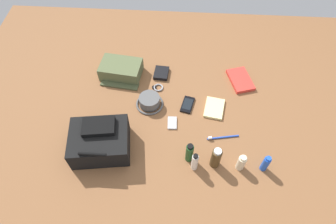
% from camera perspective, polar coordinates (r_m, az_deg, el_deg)
% --- Properties ---
extents(ground_plane, '(2.64, 2.02, 0.02)m').
position_cam_1_polar(ground_plane, '(1.74, -0.00, -0.99)').
color(ground_plane, brown).
rests_on(ground_plane, ground).
extents(backpack, '(0.34, 0.28, 0.17)m').
position_cam_1_polar(backpack, '(1.60, -13.12, -5.51)').
color(backpack, black).
rests_on(backpack, ground_plane).
extents(toiletry_pouch, '(0.27, 0.24, 0.09)m').
position_cam_1_polar(toiletry_pouch, '(1.93, -9.13, 8.07)').
color(toiletry_pouch, '#56603D').
rests_on(toiletry_pouch, ground_plane).
extents(bucket_hat, '(0.17, 0.17, 0.07)m').
position_cam_1_polar(bucket_hat, '(1.76, -3.62, 2.04)').
color(bucket_hat, '#595959').
rests_on(bucket_hat, ground_plane).
extents(deodorant_spray, '(0.04, 0.04, 0.12)m').
position_cam_1_polar(deodorant_spray, '(1.60, 18.46, -9.50)').
color(deodorant_spray, blue).
rests_on(deodorant_spray, ground_plane).
extents(lotion_bottle, '(0.04, 0.04, 0.11)m').
position_cam_1_polar(lotion_bottle, '(1.57, 14.08, -9.55)').
color(lotion_bottle, beige).
rests_on(lotion_bottle, ground_plane).
extents(cologne_bottle, '(0.05, 0.05, 0.15)m').
position_cam_1_polar(cologne_bottle, '(1.53, 9.32, -8.80)').
color(cologne_bottle, '#473319').
rests_on(cologne_bottle, ground_plane).
extents(toothpaste_tube, '(0.03, 0.03, 0.14)m').
position_cam_1_polar(toothpaste_tube, '(1.52, 5.23, -9.66)').
color(toothpaste_tube, white).
rests_on(toothpaste_tube, ground_plane).
extents(shampoo_bottle, '(0.04, 0.04, 0.14)m').
position_cam_1_polar(shampoo_bottle, '(1.54, 4.21, -7.91)').
color(shampoo_bottle, '#19471E').
rests_on(shampoo_bottle, ground_plane).
extents(paperback_novel, '(0.18, 0.22, 0.02)m').
position_cam_1_polar(paperback_novel, '(1.95, 13.91, 6.06)').
color(paperback_novel, red).
rests_on(paperback_novel, ground_plane).
extents(cell_phone, '(0.09, 0.13, 0.01)m').
position_cam_1_polar(cell_phone, '(1.78, 3.81, 1.44)').
color(cell_phone, black).
rests_on(cell_phone, ground_plane).
extents(media_player, '(0.06, 0.09, 0.01)m').
position_cam_1_polar(media_player, '(1.70, 0.82, -2.12)').
color(media_player, '#B7B7BC').
rests_on(media_player, ground_plane).
extents(wristwatch, '(0.07, 0.06, 0.01)m').
position_cam_1_polar(wristwatch, '(1.86, -2.00, 4.79)').
color(wristwatch, '#99999E').
rests_on(wristwatch, ground_plane).
extents(toothbrush, '(0.18, 0.04, 0.02)m').
position_cam_1_polar(toothbrush, '(1.67, 10.31, -4.89)').
color(toothbrush, blue).
rests_on(toothbrush, ground_plane).
extents(wallet, '(0.10, 0.12, 0.02)m').
position_cam_1_polar(wallet, '(1.93, -1.31, 7.58)').
color(wallet, black).
rests_on(wallet, ground_plane).
extents(notepad, '(0.13, 0.17, 0.02)m').
position_cam_1_polar(notepad, '(1.78, 8.98, 0.74)').
color(notepad, beige).
rests_on(notepad, ground_plane).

